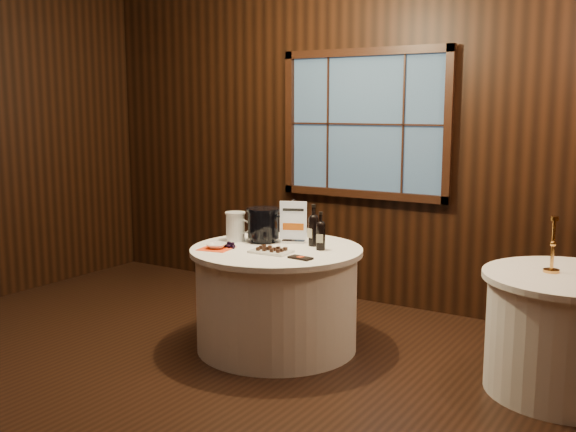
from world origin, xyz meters
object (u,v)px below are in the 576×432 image
Objects in this scene: side_table at (568,334)px; chocolate_box at (300,258)px; main_table at (277,298)px; glass_pitcher at (236,226)px; ice_bucket at (263,224)px; chocolate_plate at (271,250)px; brass_candlestick at (552,252)px; grape_bunch at (231,245)px; port_bottle_right at (321,233)px; cracker_bowl at (216,246)px; port_bottle_left at (313,228)px; sign_stand at (293,228)px.

side_table is 1.78m from chocolate_box.
main_table is 5.63× the size of glass_pitcher.
ice_bucket reaches higher than chocolate_plate.
chocolate_box is at bearing -32.71° from main_table.
brass_candlestick is at bearing 4.64° from ice_bucket.
chocolate_box is at bearing -161.33° from brass_candlestick.
ice_bucket is 1.45× the size of grape_bunch.
glass_pitcher is (-2.42, -0.25, 0.50)m from side_table.
glass_pitcher is (-0.21, -0.08, -0.02)m from ice_bucket.
side_table is 3.84× the size of port_bottle_right.
cracker_bowl is at bearing -87.97° from glass_pitcher.
main_table is at bearing 110.01° from chocolate_plate.
main_table is 7.69× the size of chocolate_box.
side_table is 7.41× the size of cracker_bowl.
grape_bunch is at bearing -122.62° from port_bottle_left.
port_bottle_right is 0.39m from chocolate_plate.
cracker_bowl reaches higher than main_table.
sign_stand is 0.50m from grape_bunch.
ice_bucket is 0.74× the size of brass_candlestick.
main_table is at bearing 30.09° from grape_bunch.
main_table is 3.83× the size of sign_stand.
chocolate_box is (0.34, -0.22, 0.39)m from main_table.
chocolate_plate is at bearing -48.00° from ice_bucket.
main_table is 4.06× the size of port_bottle_left.
chocolate_plate and grape_bunch have the same top height.
sign_stand reaches higher than ice_bucket.
cracker_bowl is at bearing -166.57° from side_table.
side_table is (2.00, 0.30, 0.00)m from main_table.
port_bottle_right reaches higher than grape_bunch.
glass_pitcher is (-0.42, 0.05, 0.50)m from main_table.
ice_bucket is 0.44m from cracker_bowl.
side_table is at bearing -21.06° from sign_stand.
sign_stand reaches higher than grape_bunch.
grape_bunch is 0.51× the size of brass_candlestick.
chocolate_plate is 2.01× the size of cracker_bowl.
chocolate_box is 0.73× the size of glass_pitcher.
chocolate_plate is 1.29× the size of glass_pitcher.
port_bottle_right is 1.69× the size of chocolate_box.
ice_bucket is 0.42m from chocolate_plate.
ice_bucket reaches higher than glass_pitcher.
ice_bucket reaches higher than grape_bunch.
chocolate_plate is 1.88m from brass_candlestick.
chocolate_box is 0.81m from glass_pitcher.
glass_pitcher is (-0.75, 0.27, 0.11)m from chocolate_box.
main_table is 7.04× the size of grape_bunch.
port_bottle_right is at bearing 25.15° from grape_bunch.
sign_stand is 0.93× the size of brass_candlestick.
ice_bucket reaches higher than side_table.
port_bottle_left is at bearing -28.58° from sign_stand.
main_table is at bearing 36.36° from cracker_bowl.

